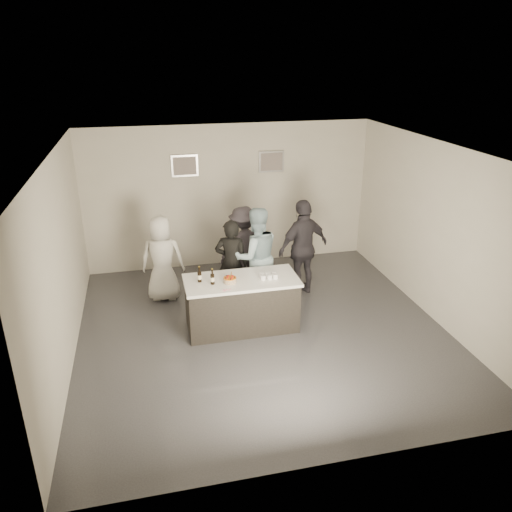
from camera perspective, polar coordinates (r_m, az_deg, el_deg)
name	(u,v)px	position (r m, az deg, el deg)	size (l,w,h in m)	color
floor	(263,330)	(8.46, 0.77, -8.49)	(6.00, 6.00, 0.00)	#3D3D42
ceiling	(264,151)	(7.37, 0.90, 11.91)	(6.00, 6.00, 0.00)	white
wall_back	(229,196)	(10.58, -3.08, 6.83)	(6.00, 0.04, 3.00)	beige
wall_front	(333,352)	(5.24, 8.82, -10.82)	(6.00, 0.04, 3.00)	beige
wall_left	(61,265)	(7.70, -21.42, -0.92)	(0.04, 6.00, 3.00)	beige
wall_right	(436,233)	(8.95, 19.84, 2.53)	(0.04, 6.00, 3.00)	beige
picture_left	(185,166)	(10.27, -8.16, 10.18)	(0.54, 0.04, 0.44)	#B2B2B7
picture_right	(271,162)	(10.57, 1.76, 10.74)	(0.54, 0.04, 0.44)	#B2B2B7
bar_counter	(242,304)	(8.33, -1.65, -5.46)	(1.86, 0.86, 0.90)	white
cake	(230,280)	(8.01, -3.00, -2.79)	(0.21, 0.21, 0.08)	orange
beer_bottle_a	(199,274)	(8.03, -6.48, -2.10)	(0.07, 0.07, 0.26)	black
beer_bottle_b	(212,277)	(7.93, -5.01, -2.36)	(0.07, 0.07, 0.26)	black
tumbler_cluster	(269,276)	(8.16, 1.45, -2.25)	(0.30, 0.19, 0.08)	gold
candles	(227,290)	(7.77, -3.33, -3.93)	(0.24, 0.08, 0.01)	pink
person_main_black	(232,263)	(8.94, -2.81, -0.83)	(0.60, 0.39, 1.63)	black
person_main_blue	(256,256)	(8.97, -0.01, -0.04)	(0.89, 0.69, 1.83)	#95B5C3
person_guest_left	(162,259)	(9.30, -10.67, -0.29)	(0.79, 0.52, 1.62)	silver
person_guest_right	(303,248)	(9.37, 5.41, 0.96)	(1.09, 0.45, 1.86)	#2E2C34
person_guest_back	(244,245)	(9.83, -1.43, 1.23)	(1.02, 0.59, 1.58)	#35313A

